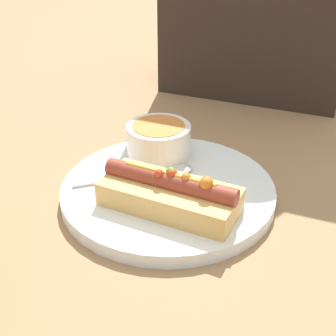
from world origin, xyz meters
TOP-DOWN VIEW (x-y plane):
  - ground_plane at (0.00, 0.00)m, footprint 4.00×4.00m
  - dinner_plate at (0.00, 0.00)m, footprint 0.30×0.30m
  - hot_dog at (0.02, -0.05)m, footprint 0.18×0.09m
  - soup_bowl at (-0.04, 0.07)m, footprint 0.10×0.10m
  - spoon at (-0.02, 0.03)m, footprint 0.14×0.12m

SIDE VIEW (x-z plane):
  - ground_plane at x=0.00m, z-range 0.00..0.00m
  - dinner_plate at x=0.00m, z-range 0.00..0.02m
  - spoon at x=-0.02m, z-range 0.02..0.03m
  - hot_dog at x=0.02m, z-range 0.01..0.07m
  - soup_bowl at x=-0.04m, z-range 0.02..0.07m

